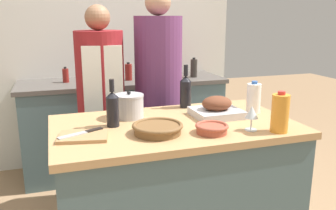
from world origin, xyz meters
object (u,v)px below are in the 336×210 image
(condiment_bottle_short, at_px, (128,72))
(person_cook_guest, at_px, (158,89))
(wine_bottle_green, at_px, (186,91))
(wine_bottle_dark, at_px, (113,108))
(milk_jug, at_px, (254,98))
(knife_chef, at_px, (82,133))
(condiment_bottle_tall, at_px, (194,68))
(person_cook_aproned, at_px, (101,101))
(cutting_board, at_px, (83,136))
(mixing_bowl, at_px, (212,128))
(stock_pot, at_px, (129,106))
(wicker_basket, at_px, (158,128))
(stand_mixer, at_px, (171,63))
(condiment_bottle_extra, at_px, (66,75))
(juice_jug, at_px, (280,113))
(roasting_pan, at_px, (217,109))
(wine_glass_left, at_px, (252,113))

(condiment_bottle_short, xyz_separation_m, person_cook_guest, (0.11, -0.65, -0.05))
(wine_bottle_green, bearing_deg, wine_bottle_dark, -153.20)
(milk_jug, height_order, wine_bottle_dark, wine_bottle_dark)
(knife_chef, xyz_separation_m, person_cook_guest, (0.68, 0.91, 0.01))
(condiment_bottle_tall, height_order, person_cook_aproned, person_cook_aproned)
(cutting_board, distance_m, mixing_bowl, 0.67)
(stock_pot, bearing_deg, wine_bottle_green, 17.34)
(wicker_basket, distance_m, wine_bottle_green, 0.59)
(stock_pot, bearing_deg, condiment_bottle_tall, 53.30)
(mixing_bowl, bearing_deg, cutting_board, 168.55)
(stand_mixer, distance_m, condiment_bottle_tall, 0.24)
(condiment_bottle_extra, bearing_deg, wine_bottle_dark, -82.77)
(wicker_basket, xyz_separation_m, cutting_board, (-0.38, 0.05, -0.02))
(milk_jug, distance_m, knife_chef, 1.10)
(cutting_board, xyz_separation_m, person_cook_aproned, (0.22, 0.93, -0.04))
(mixing_bowl, bearing_deg, knife_chef, 166.64)
(wicker_basket, height_order, condiment_bottle_extra, condiment_bottle_extra)
(juice_jug, distance_m, knife_chef, 1.04)
(juice_jug, bearing_deg, condiment_bottle_tall, 82.66)
(juice_jug, xyz_separation_m, condiment_bottle_tall, (0.23, 1.77, -0.01))
(stock_pot, relative_size, juice_jug, 0.81)
(roasting_pan, height_order, wine_glass_left, wine_glass_left)
(roasting_pan, height_order, person_cook_guest, person_cook_guest)
(person_cook_aproned, bearing_deg, wine_bottle_dark, -92.16)
(mixing_bowl, distance_m, juice_jug, 0.37)
(mixing_bowl, relative_size, knife_chef, 0.74)
(milk_jug, relative_size, person_cook_aproned, 0.13)
(mixing_bowl, relative_size, juice_jug, 0.80)
(wine_glass_left, bearing_deg, condiment_bottle_short, 100.13)
(condiment_bottle_short, bearing_deg, wine_glass_left, -79.87)
(mixing_bowl, bearing_deg, wine_bottle_green, 83.52)
(knife_chef, bearing_deg, stand_mixer, 57.85)
(juice_jug, distance_m, wine_glass_left, 0.15)
(wicker_basket, xyz_separation_m, wine_bottle_green, (0.34, 0.47, 0.08))
(condiment_bottle_tall, bearing_deg, mixing_bowl, -109.07)
(stock_pot, distance_m, wine_glass_left, 0.73)
(juice_jug, height_order, condiment_bottle_short, juice_jug)
(stock_pot, height_order, knife_chef, stock_pot)
(wine_bottle_dark, relative_size, condiment_bottle_extra, 1.85)
(knife_chef, relative_size, person_cook_aproned, 0.15)
(cutting_board, distance_m, condiment_bottle_extra, 1.65)
(juice_jug, xyz_separation_m, person_cook_aproned, (-0.79, 1.15, -0.14))
(stock_pot, height_order, mixing_bowl, stock_pot)
(mixing_bowl, bearing_deg, juice_jug, -14.33)
(condiment_bottle_short, relative_size, condiment_bottle_extra, 1.19)
(juice_jug, height_order, person_cook_aproned, person_cook_aproned)
(roasting_pan, bearing_deg, wine_bottle_dark, -179.86)
(milk_jug, bearing_deg, condiment_bottle_extra, 126.33)
(condiment_bottle_tall, xyz_separation_m, condiment_bottle_short, (-0.67, 0.03, -0.01))
(roasting_pan, distance_m, condiment_bottle_tall, 1.46)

